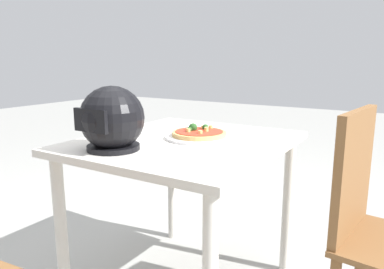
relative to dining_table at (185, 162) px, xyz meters
name	(u,v)px	position (x,y,z in m)	size (l,w,h in m)	color
dining_table	(185,162)	(0.00, 0.00, 0.00)	(0.82, 0.92, 0.73)	beige
pizza_plate	(199,137)	(-0.04, -0.05, 0.11)	(0.30, 0.30, 0.01)	white
pizza	(199,133)	(-0.04, -0.06, 0.12)	(0.24, 0.24, 0.05)	tan
motorcycle_helmet	(112,120)	(0.14, 0.30, 0.22)	(0.25, 0.25, 0.25)	black
chair_side	(378,224)	(-0.77, -0.05, -0.12)	(0.45, 0.45, 0.90)	brown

